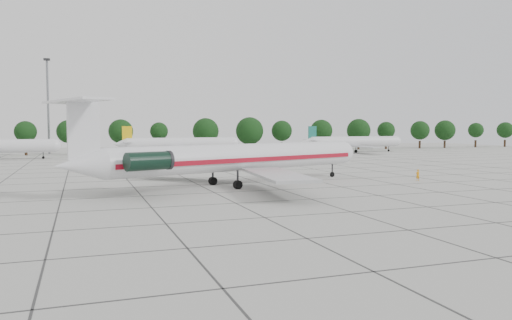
# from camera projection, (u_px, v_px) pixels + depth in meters

# --- Properties ---
(ground) EXTENTS (260.00, 260.00, 0.00)m
(ground) POSITION_uv_depth(u_px,v_px,m) (281.00, 190.00, 58.22)
(ground) COLOR #B8B8B0
(ground) RESTS_ON ground
(apron_joints) EXTENTS (170.00, 170.00, 0.02)m
(apron_joints) POSITION_uv_depth(u_px,v_px,m) (242.00, 177.00, 72.33)
(apron_joints) COLOR #383838
(apron_joints) RESTS_ON ground
(main_airliner) EXTENTS (42.05, 32.01, 10.12)m
(main_airliner) POSITION_uv_depth(u_px,v_px,m) (229.00, 158.00, 61.10)
(main_airliner) COLOR silver
(main_airliner) RESTS_ON ground
(ground_crew) EXTENTS (0.59, 0.39, 1.57)m
(ground_crew) POSITION_uv_depth(u_px,v_px,m) (418.00, 175.00, 67.59)
(ground_crew) COLOR orange
(ground_crew) RESTS_ON ground
(bg_airliner_c) EXTENTS (28.24, 27.20, 7.40)m
(bg_airliner_c) POSITION_uv_depth(u_px,v_px,m) (181.00, 144.00, 126.44)
(bg_airliner_c) COLOR silver
(bg_airliner_c) RESTS_ON ground
(bg_airliner_d) EXTENTS (28.24, 27.20, 7.40)m
(bg_airliner_d) POSITION_uv_depth(u_px,v_px,m) (354.00, 142.00, 141.44)
(bg_airliner_d) COLOR silver
(bg_airliner_d) RESTS_ON ground
(tree_line) EXTENTS (249.86, 8.44, 10.22)m
(tree_line) POSITION_uv_depth(u_px,v_px,m) (121.00, 131.00, 133.91)
(tree_line) COLOR #332114
(tree_line) RESTS_ON ground
(floodlight_mast) EXTENTS (1.60, 1.60, 25.45)m
(floodlight_mast) POSITION_uv_depth(u_px,v_px,m) (48.00, 100.00, 133.85)
(floodlight_mast) COLOR slate
(floodlight_mast) RESTS_ON ground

